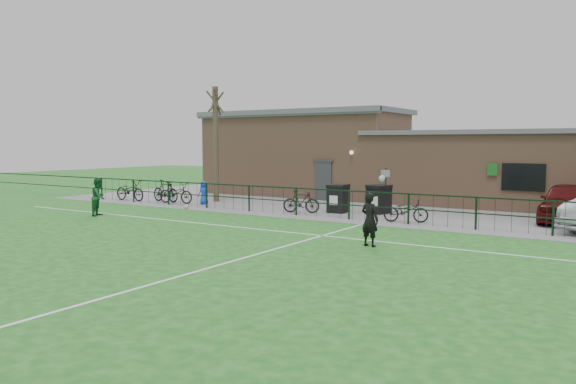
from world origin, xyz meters
The scene contains 21 objects.
ground centered at (0.00, 0.00, 0.00)m, with size 90.00×90.00×0.00m, color #1B5D1C.
paving_strip centered at (0.00, 13.50, 0.01)m, with size 34.00×13.00×0.02m, color slate.
pitch_line_touch centered at (0.00, 7.80, 0.00)m, with size 28.00×0.10×0.01m, color white.
pitch_line_mid centered at (0.00, 4.00, 0.00)m, with size 28.00×0.10×0.01m, color white.
pitch_line_perp centered at (2.00, 0.00, 0.00)m, with size 0.10×16.00×0.01m, color white.
perimeter_fence centered at (0.00, 8.00, 0.60)m, with size 28.00×0.10×1.20m, color black.
bare_tree centered at (-8.00, 10.50, 3.00)m, with size 0.30×0.30×6.00m, color #443829.
wheelie_bin_left centered at (-0.41, 9.77, 0.60)m, with size 0.76×0.87×1.16m, color black.
wheelie_bin_right centered at (1.24, 10.43, 0.60)m, with size 0.76×0.87×1.16m, color black.
sign_post centered at (1.55, 10.42, 1.02)m, with size 0.06×0.06×2.00m, color black.
car_maroon centered at (8.50, 11.89, 0.79)m, with size 1.82×4.52×1.54m, color #4E0D0E.
bicycle_a centered at (-12.14, 8.33, 0.56)m, with size 0.72×2.07×1.09m, color black.
bicycle_b centered at (-10.06, 8.87, 0.60)m, with size 0.54×1.92×1.15m, color black.
bicycle_c centered at (-9.14, 8.68, 0.54)m, with size 0.69×1.99×1.05m, color black.
bicycle_d centered at (-1.71, 8.76, 0.51)m, with size 0.46×1.64×0.99m, color black.
bicycle_e centered at (3.23, 8.45, 0.47)m, with size 0.60×1.71×0.90m, color black.
spectator_child centered at (-7.63, 9.08, 0.61)m, with size 0.57×0.37×1.18m, color blue.
goalkeeper_kick centered at (4.10, 3.16, 0.84)m, with size 1.38×3.45×1.96m.
outfield_player centered at (-8.58, 3.45, 0.80)m, with size 0.78×0.61×1.60m, color #195A2D.
ball_ground centered at (-7.07, 7.20, 0.11)m, with size 0.22×0.22×0.22m, color white.
clubhouse centered at (-0.88, 16.50, 2.22)m, with size 24.25×5.40×4.96m.
Camera 1 is at (11.01, -12.22, 3.09)m, focal length 35.00 mm.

